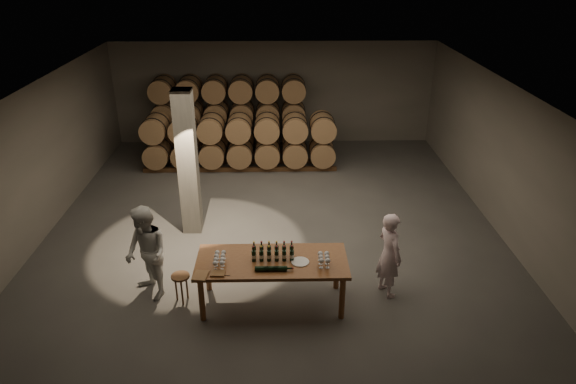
{
  "coord_description": "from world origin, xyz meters",
  "views": [
    {
      "loc": [
        0.12,
        -9.93,
        5.73
      ],
      "look_at": [
        0.32,
        -0.21,
        1.1
      ],
      "focal_mm": 32.0,
      "sensor_mm": 36.0,
      "label": 1
    }
  ],
  "objects_px": {
    "stool": "(181,280)",
    "person_woman": "(147,253)",
    "notebook_near": "(218,273)",
    "tasting_table": "(272,265)",
    "plate": "(300,262)",
    "person_man": "(389,255)",
    "bottle_cluster": "(273,253)"
  },
  "relations": [
    {
      "from": "person_man",
      "to": "person_woman",
      "type": "height_order",
      "value": "person_woman"
    },
    {
      "from": "bottle_cluster",
      "to": "person_woman",
      "type": "bearing_deg",
      "value": 174.05
    },
    {
      "from": "notebook_near",
      "to": "person_man",
      "type": "relative_size",
      "value": 0.14
    },
    {
      "from": "person_man",
      "to": "notebook_near",
      "type": "bearing_deg",
      "value": 79.0
    },
    {
      "from": "bottle_cluster",
      "to": "stool",
      "type": "xyz_separation_m",
      "value": [
        -1.63,
        0.03,
        -0.56
      ]
    },
    {
      "from": "tasting_table",
      "to": "plate",
      "type": "xyz_separation_m",
      "value": [
        0.48,
        -0.07,
        0.11
      ]
    },
    {
      "from": "bottle_cluster",
      "to": "person_man",
      "type": "xyz_separation_m",
      "value": [
        2.06,
        0.21,
        -0.19
      ]
    },
    {
      "from": "bottle_cluster",
      "to": "person_man",
      "type": "distance_m",
      "value": 2.08
    },
    {
      "from": "tasting_table",
      "to": "bottle_cluster",
      "type": "xyz_separation_m",
      "value": [
        0.02,
        0.06,
        0.21
      ]
    },
    {
      "from": "stool",
      "to": "person_woman",
      "type": "relative_size",
      "value": 0.31
    },
    {
      "from": "tasting_table",
      "to": "plate",
      "type": "height_order",
      "value": "plate"
    },
    {
      "from": "plate",
      "to": "person_man",
      "type": "xyz_separation_m",
      "value": [
        1.6,
        0.34,
        -0.09
      ]
    },
    {
      "from": "bottle_cluster",
      "to": "stool",
      "type": "relative_size",
      "value": 1.33
    },
    {
      "from": "stool",
      "to": "person_man",
      "type": "distance_m",
      "value": 3.72
    },
    {
      "from": "bottle_cluster",
      "to": "stool",
      "type": "distance_m",
      "value": 1.73
    },
    {
      "from": "bottle_cluster",
      "to": "notebook_near",
      "type": "distance_m",
      "value": 1.01
    },
    {
      "from": "stool",
      "to": "person_woman",
      "type": "xyz_separation_m",
      "value": [
        -0.59,
        0.2,
        0.44
      ]
    },
    {
      "from": "bottle_cluster",
      "to": "stool",
      "type": "height_order",
      "value": "bottle_cluster"
    },
    {
      "from": "plate",
      "to": "person_woman",
      "type": "height_order",
      "value": "person_woman"
    },
    {
      "from": "stool",
      "to": "person_man",
      "type": "xyz_separation_m",
      "value": [
        3.7,
        0.18,
        0.37
      ]
    },
    {
      "from": "plate",
      "to": "person_man",
      "type": "height_order",
      "value": "person_man"
    },
    {
      "from": "tasting_table",
      "to": "bottle_cluster",
      "type": "bearing_deg",
      "value": 74.06
    },
    {
      "from": "notebook_near",
      "to": "tasting_table",
      "type": "bearing_deg",
      "value": 27.63
    },
    {
      "from": "bottle_cluster",
      "to": "person_woman",
      "type": "distance_m",
      "value": 2.24
    },
    {
      "from": "plate",
      "to": "stool",
      "type": "height_order",
      "value": "plate"
    },
    {
      "from": "notebook_near",
      "to": "person_man",
      "type": "distance_m",
      "value": 3.04
    },
    {
      "from": "notebook_near",
      "to": "stool",
      "type": "height_order",
      "value": "notebook_near"
    },
    {
      "from": "bottle_cluster",
      "to": "stool",
      "type": "bearing_deg",
      "value": 178.8
    },
    {
      "from": "tasting_table",
      "to": "stool",
      "type": "bearing_deg",
      "value": 176.67
    },
    {
      "from": "bottle_cluster",
      "to": "plate",
      "type": "distance_m",
      "value": 0.49
    },
    {
      "from": "notebook_near",
      "to": "stool",
      "type": "relative_size",
      "value": 0.43
    },
    {
      "from": "person_woman",
      "to": "stool",
      "type": "bearing_deg",
      "value": 32.89
    }
  ]
}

